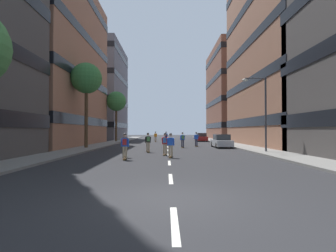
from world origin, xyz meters
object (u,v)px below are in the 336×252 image
object	(u,v)px
street_tree_far	(116,102)
street_tree_near	(86,79)
parked_car_near	(221,141)
skater_7	(125,144)
skater_0	(148,141)
skater_2	(165,142)
skater_6	(196,138)
parked_car_mid	(201,137)
skater_4	(183,139)
skater_5	(171,144)
skater_8	(156,136)
skater_1	(166,136)
skater_3	(125,145)
streetlamp_right	(261,106)

from	to	relation	value
street_tree_far	street_tree_near	bearing A→B (deg)	-90.00
parked_car_near	skater_7	distance (m)	14.30
street_tree_far	skater_0	world-z (taller)	street_tree_far
skater_2	skater_7	bearing A→B (deg)	-152.29
skater_2	skater_6	distance (m)	11.66
parked_car_mid	skater_7	distance (m)	29.29
skater_4	skater_5	distance (m)	10.88
skater_2	street_tree_near	bearing A→B (deg)	139.42
skater_8	street_tree_near	bearing A→B (deg)	-111.65
skater_2	skater_5	world-z (taller)	same
skater_5	skater_7	world-z (taller)	same
skater_1	skater_4	size ratio (longest dim) A/B	1.00
parked_car_mid	skater_6	size ratio (longest dim) A/B	2.47
parked_car_near	street_tree_far	distance (m)	21.62
skater_0	skater_5	bearing A→B (deg)	-66.52
skater_3	street_tree_near	bearing A→B (deg)	119.48
skater_2	skater_4	world-z (taller)	same
skater_6	skater_8	distance (m)	14.29
skater_2	skater_6	bearing A→B (deg)	71.17
skater_2	skater_7	xyz separation A→B (m)	(-2.92, -1.53, -0.03)
street_tree_near	parked_car_near	bearing A→B (deg)	7.50
skater_4	skater_6	distance (m)	2.69
skater_0	skater_3	xyz separation A→B (m)	(-1.13, -5.81, 0.00)
skater_5	skater_8	world-z (taller)	same
parked_car_mid	skater_8	bearing A→B (deg)	-166.34
skater_0	skater_6	size ratio (longest dim) A/B	1.00
street_tree_far	parked_car_mid	bearing A→B (deg)	10.01
street_tree_far	skater_8	bearing A→B (deg)	5.43
skater_7	skater_0	bearing A→B (deg)	72.15
street_tree_near	skater_5	bearing A→B (deg)	-45.31
street_tree_near	skater_3	size ratio (longest dim) A/B	5.12
skater_8	street_tree_far	bearing A→B (deg)	-174.57
parked_car_near	skater_7	xyz separation A→B (m)	(-9.38, -10.79, 0.29)
parked_car_near	parked_car_mid	size ratio (longest dim) A/B	1.00
skater_1	skater_2	world-z (taller)	same
street_tree_near	streetlamp_right	distance (m)	18.03
street_tree_near	skater_4	distance (m)	12.44
street_tree_far	skater_7	world-z (taller)	street_tree_far
skater_7	skater_3	bearing A→B (deg)	-80.37
skater_3	skater_7	size ratio (longest dim) A/B	1.00
skater_1	skater_7	bearing A→B (deg)	-96.64
streetlamp_right	skater_5	xyz separation A→B (m)	(-8.02, -3.83, -3.15)
streetlamp_right	skater_7	xyz separation A→B (m)	(-11.35, -3.63, -3.15)
skater_7	skater_8	distance (m)	25.77
parked_car_mid	skater_6	distance (m)	15.41
parked_car_mid	skater_4	distance (m)	17.75
street_tree_far	skater_0	size ratio (longest dim) A/B	4.79
skater_7	skater_1	bearing A→B (deg)	83.36
parked_car_near	skater_8	distance (m)	17.08
streetlamp_right	skater_0	size ratio (longest dim) A/B	3.65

